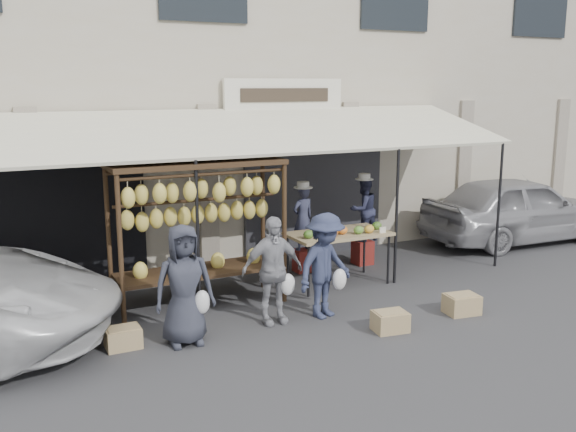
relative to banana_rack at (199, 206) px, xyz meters
name	(u,v)px	position (x,y,z in m)	size (l,w,h in m)	color
ground_plane	(296,329)	(0.86, -1.47, -1.58)	(90.00, 90.00, 0.00)	#2D2D30
shophouse	(159,70)	(0.86, 5.02, 2.07)	(24.00, 6.15, 7.30)	#B6AE9D
awning	(232,133)	(0.87, 0.81, 1.00)	(10.00, 2.35, 2.92)	beige
banana_rack	(199,206)	(0.00, 0.00, 0.00)	(2.60, 0.90, 2.24)	#342313
produce_table	(340,235)	(2.46, 0.01, -0.70)	(1.70, 0.90, 1.04)	tan
vendor_left	(303,218)	(2.27, 0.98, -0.58)	(0.43, 0.28, 1.17)	#32364F
vendor_right	(364,209)	(3.52, 0.92, -0.52)	(0.58, 0.45, 1.20)	#272A45
customer_left	(184,285)	(-0.65, -1.26, -0.78)	(0.78, 0.51, 1.60)	#2E303C
customer_mid	(272,270)	(0.69, -1.09, -0.80)	(0.91, 0.38, 1.55)	#9999A0
customer_right	(325,266)	(1.47, -1.21, -0.80)	(1.00, 0.57, 1.55)	#2C3350
stool_left	(303,261)	(2.27, 0.98, -1.37)	(0.29, 0.29, 0.41)	maroon
stool_right	(362,252)	(3.52, 0.92, -1.35)	(0.32, 0.32, 0.46)	maroon
crate_near_a	(390,321)	(2.00, -2.11, -1.44)	(0.46, 0.35, 0.27)	tan
crate_near_b	(462,304)	(3.36, -2.01, -1.43)	(0.48, 0.36, 0.29)	tan
crate_far	(123,338)	(-1.42, -1.04, -1.44)	(0.44, 0.34, 0.27)	tan
sedan	(518,209)	(7.45, 0.89, -0.85)	(1.72, 4.28, 1.46)	gray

